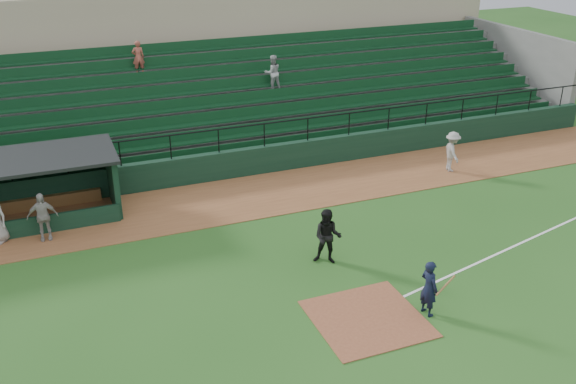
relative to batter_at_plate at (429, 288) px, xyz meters
name	(u,v)px	position (x,y,z in m)	size (l,w,h in m)	color
ground	(351,300)	(-1.69, 1.38, -0.85)	(90.00, 90.00, 0.00)	#24541B
warning_track	(260,195)	(-1.69, 9.38, -0.83)	(40.00, 4.00, 0.03)	brown
home_plate_dirt	(367,318)	(-1.69, 0.38, -0.83)	(3.00, 3.00, 0.03)	brown
foul_line	(539,235)	(6.31, 2.58, -0.84)	(18.00, 0.09, 0.01)	white
stadium_structure	(202,87)	(-1.69, 17.84, 1.46)	(38.00, 13.08, 6.40)	black
batter_at_plate	(429,288)	(0.00, 0.00, 0.00)	(1.05, 0.71, 1.69)	black
umpire	(328,237)	(-1.43, 3.64, 0.09)	(0.91, 0.71, 1.86)	black
runner	(452,152)	(6.83, 8.72, 0.06)	(1.13, 0.65, 1.75)	#9E9A94
dugout_player_a	(42,217)	(-9.81, 8.63, 0.05)	(1.01, 0.42, 1.73)	#9D9993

